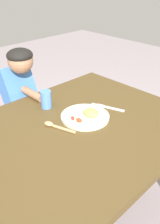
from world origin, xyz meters
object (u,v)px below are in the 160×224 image
Objects in this scene: drinking_cup at (46,99)px; plate at (85,116)px; fork at (108,107)px; spoon at (55,126)px; person at (21,111)px.

plate is at bearing -71.95° from drinking_cup.
spoon is (-0.36, 0.06, 0.01)m from fork.
plate reaches higher than fork.
spoon is at bearing -116.32° from drinking_cup.
plate is 2.54× the size of drinking_cup.
person is (-0.24, 0.61, -0.18)m from fork.
spoon is at bearing 78.20° from person.
fork is 1.09× the size of spoon.
person is at bearing 2.00° from fork.
drinking_cup is (0.10, 0.20, 0.04)m from spoon.
drinking_cup is at bearing 108.05° from plate.
plate is 1.45× the size of spoon.
person reaches higher than plate.
person reaches higher than spoon.
plate is at bearing -120.72° from spoon.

